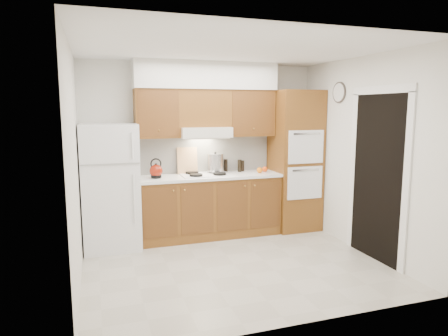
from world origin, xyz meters
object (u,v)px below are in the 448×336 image
(oven_cabinet, at_px, (295,161))
(stock_pot, at_px, (215,163))
(kettle, at_px, (156,171))
(fridge, at_px, (110,187))

(oven_cabinet, relative_size, stock_pot, 8.39)
(kettle, distance_m, stock_pot, 0.95)
(oven_cabinet, xyz_separation_m, kettle, (-2.21, -0.02, -0.06))
(oven_cabinet, bearing_deg, kettle, -179.61)
(kettle, bearing_deg, oven_cabinet, 15.50)
(fridge, relative_size, oven_cabinet, 0.78)
(kettle, xyz_separation_m, stock_pot, (0.93, 0.16, 0.06))
(fridge, height_order, oven_cabinet, oven_cabinet)
(stock_pot, bearing_deg, oven_cabinet, -6.56)
(oven_cabinet, bearing_deg, stock_pot, 173.44)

